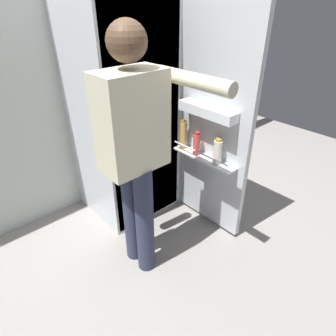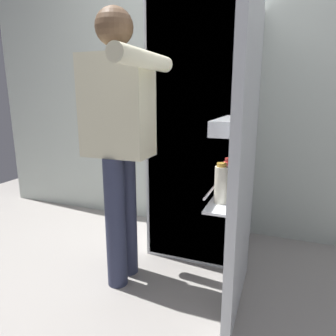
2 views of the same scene
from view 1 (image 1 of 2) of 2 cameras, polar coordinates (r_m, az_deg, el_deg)
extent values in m
plane|color=gray|center=(2.44, 0.34, -12.36)|extent=(5.79, 5.79, 0.00)
cube|color=beige|center=(2.59, -14.39, 19.57)|extent=(4.40, 0.10, 2.42)
cube|color=silver|center=(2.38, -8.93, 10.27)|extent=(0.67, 0.62, 1.71)
cube|color=white|center=(2.14, -4.23, 8.27)|extent=(0.63, 0.01, 1.67)
cube|color=white|center=(2.14, -5.12, 11.31)|extent=(0.59, 0.09, 0.01)
cube|color=silver|center=(2.16, 8.86, 8.19)|extent=(0.05, 0.65, 1.65)
cube|color=white|center=(2.20, 7.02, 1.97)|extent=(0.12, 0.54, 0.01)
cylinder|color=silver|center=(2.14, 6.19, 2.97)|extent=(0.01, 0.52, 0.01)
cube|color=white|center=(2.05, 7.66, 10.98)|extent=(0.10, 0.46, 0.07)
cylinder|color=#EDE5CC|center=(2.08, 9.65, 3.00)|extent=(0.06, 0.06, 0.18)
cylinder|color=#B78933|center=(2.04, 9.89, 5.44)|extent=(0.04, 0.04, 0.02)
cylinder|color=#DB4C47|center=(2.20, 5.52, 4.61)|extent=(0.05, 0.05, 0.16)
cylinder|color=#B22D28|center=(2.16, 5.64, 6.77)|extent=(0.04, 0.04, 0.02)
cylinder|color=tan|center=(2.28, 3.00, 6.39)|extent=(0.05, 0.05, 0.21)
cylinder|color=#996623|center=(2.24, 3.08, 9.08)|extent=(0.04, 0.04, 0.02)
cylinder|color=#2D334C|center=(2.02, -6.99, -8.65)|extent=(0.12, 0.12, 0.79)
cylinder|color=#2D334C|center=(1.93, -4.57, -10.60)|extent=(0.12, 0.12, 0.79)
cube|color=beige|center=(1.63, -7.04, 8.88)|extent=(0.38, 0.22, 0.56)
sphere|color=brown|center=(1.53, -8.09, 23.37)|extent=(0.20, 0.20, 0.20)
cylinder|color=beige|center=(1.79, -10.62, 9.75)|extent=(0.08, 0.08, 0.53)
cylinder|color=beige|center=(1.59, 4.75, 16.75)|extent=(0.08, 0.53, 0.08)
camera|label=2|loc=(1.84, 52.90, 1.08)|focal=32.53mm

